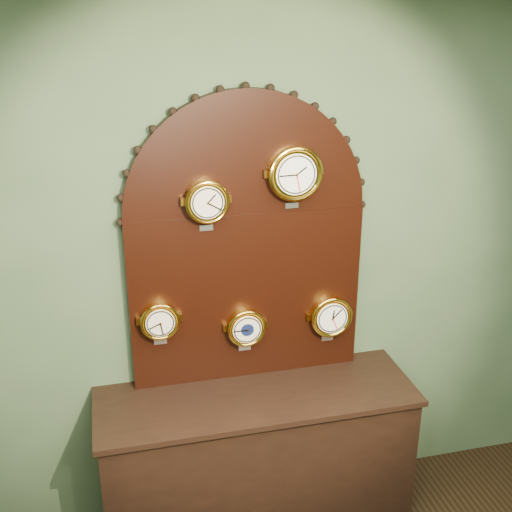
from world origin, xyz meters
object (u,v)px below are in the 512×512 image
object	(u,v)px
display_board	(246,233)
tide_clock	(330,316)
roman_clock	(207,201)
hygrometer	(160,320)
barometer	(246,327)
shop_counter	(257,463)
arabic_clock	(295,173)

from	to	relation	value
display_board	tide_clock	distance (m)	0.65
roman_clock	display_board	bearing A→B (deg)	17.87
hygrometer	barometer	xyz separation A→B (m)	(0.44, -0.00, -0.09)
shop_counter	tide_clock	distance (m)	0.88
arabic_clock	display_board	bearing A→B (deg)	163.08
shop_counter	hygrometer	world-z (taller)	hygrometer
shop_counter	barometer	world-z (taller)	barometer
tide_clock	display_board	bearing A→B (deg)	171.37
hygrometer	tide_clock	size ratio (longest dim) A/B	0.89
shop_counter	roman_clock	size ratio (longest dim) A/B	6.09
display_board	arabic_clock	world-z (taller)	display_board
shop_counter	hygrometer	xyz separation A→B (m)	(-0.46, 0.15, 0.83)
roman_clock	barometer	bearing A→B (deg)	0.01
tide_clock	shop_counter	bearing A→B (deg)	-160.74
display_board	shop_counter	bearing A→B (deg)	-90.00
shop_counter	display_board	size ratio (longest dim) A/B	1.05
display_board	tide_clock	xyz separation A→B (m)	(0.44, -0.07, -0.48)
arabic_clock	hygrometer	xyz separation A→B (m)	(-0.68, 0.00, -0.70)
shop_counter	barometer	distance (m)	0.75
display_board	hygrometer	size ratio (longest dim) A/B	6.20
arabic_clock	hygrometer	distance (m)	0.98
roman_clock	shop_counter	bearing A→B (deg)	-36.83
roman_clock	arabic_clock	world-z (taller)	arabic_clock
arabic_clock	tide_clock	distance (m)	0.81
shop_counter	hygrometer	size ratio (longest dim) A/B	6.48
arabic_clock	tide_clock	xyz separation A→B (m)	(0.22, 0.00, -0.79)
barometer	shop_counter	bearing A→B (deg)	-82.42
arabic_clock	tide_clock	size ratio (longest dim) A/B	1.15
display_board	barometer	size ratio (longest dim) A/B	6.01
display_board	tide_clock	world-z (taller)	display_board
shop_counter	arabic_clock	bearing A→B (deg)	34.43
roman_clock	tide_clock	distance (m)	0.93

